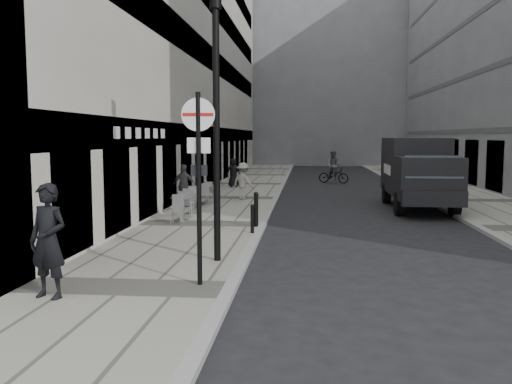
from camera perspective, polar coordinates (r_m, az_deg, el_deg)
ground at (r=7.90m, az=-5.90°, el=-16.41°), size 120.00×120.00×0.00m
sidewalk at (r=25.57m, az=-2.41°, el=-0.72°), size 4.00×60.00×0.12m
far_sidewalk at (r=26.43m, az=21.94°, el=-0.92°), size 4.00×60.00×0.12m
building_left at (r=33.08m, az=-8.05°, el=16.28°), size 4.00×45.00×18.00m
building_far at (r=63.67m, az=5.53°, el=13.07°), size 24.00×16.00×22.00m
walking_man at (r=10.30m, az=-21.04°, el=-4.83°), size 0.86×0.68×2.06m
sign_post at (r=10.39m, az=-6.05°, el=3.09°), size 0.64×0.11×3.71m
lamppost at (r=12.41m, az=-4.20°, el=8.09°), size 0.27×0.27×6.03m
bollard_near at (r=16.14m, az=-0.39°, el=-2.93°), size 0.11×0.11×0.81m
bollard_far at (r=17.31m, az=0.01°, el=-1.95°), size 0.14×0.14×1.03m
panel_van at (r=23.33m, az=16.63°, el=2.32°), size 2.43×6.27×2.93m
cyclist at (r=35.14m, az=8.17°, el=2.27°), size 2.07×1.30×2.11m
pedestrian_a at (r=22.32m, az=-7.56°, el=0.67°), size 1.07×0.59×1.73m
pedestrian_b at (r=24.65m, az=-1.36°, el=1.14°), size 1.25×1.10×1.68m
pedestrian_c at (r=30.83m, az=-2.37°, el=2.05°), size 0.86×0.61×1.64m
cafe_table_near at (r=18.64m, az=-7.86°, el=-1.55°), size 0.74×1.67×0.95m
cafe_table_mid at (r=23.15m, az=-5.24°, el=-0.13°), size 0.71×1.60×0.91m
cafe_table_far at (r=20.19m, az=-6.82°, el=-0.91°), size 0.77×1.74×0.99m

